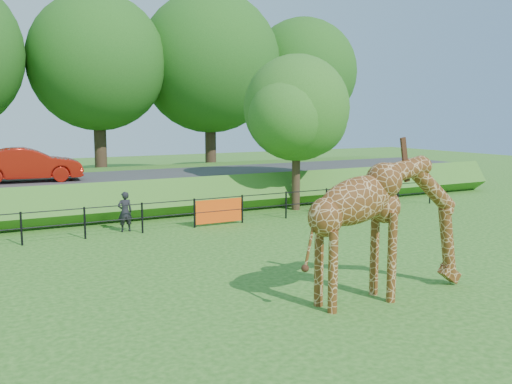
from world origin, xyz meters
TOP-DOWN VIEW (x-y plane):
  - ground at (0.00, 0.00)m, footprint 90.00×90.00m
  - giraffe at (2.73, -1.68)m, footprint 4.57×0.88m
  - perimeter_fence at (0.00, 8.00)m, footprint 28.07×0.10m
  - embankment at (0.00, 15.50)m, footprint 40.00×9.00m
  - road at (0.00, 14.00)m, footprint 40.00×5.00m
  - car_red at (-3.01, 13.70)m, footprint 4.40×1.86m
  - visitor at (-0.46, 8.54)m, footprint 0.54×0.36m
  - tree_east at (7.60, 9.63)m, footprint 5.40×4.71m
  - bg_tree_line at (1.89, 22.00)m, footprint 37.30×8.80m

SIDE VIEW (x-z plane):
  - ground at x=0.00m, z-range 0.00..0.00m
  - perimeter_fence at x=0.00m, z-range 0.00..1.10m
  - embankment at x=0.00m, z-range 0.00..1.30m
  - visitor at x=-0.46m, z-range 0.00..1.45m
  - road at x=0.00m, z-range 1.30..1.42m
  - giraffe at x=2.73m, z-range 0.00..3.26m
  - car_red at x=-3.01m, z-range 1.42..2.83m
  - tree_east at x=7.60m, z-range 0.90..7.66m
  - bg_tree_line at x=1.89m, z-range 1.28..13.10m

